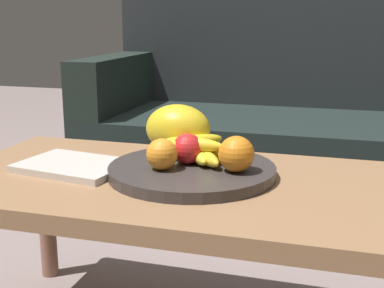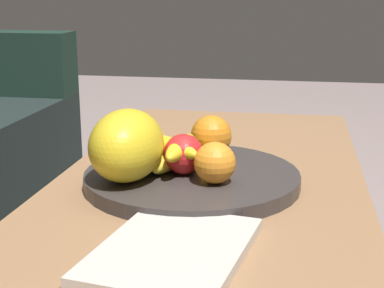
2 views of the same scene
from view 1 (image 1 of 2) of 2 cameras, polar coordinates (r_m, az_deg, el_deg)
coffee_table at (r=1.19m, az=1.35°, el=-6.14°), size 1.20×0.56×0.43m
couch at (r=2.17m, az=12.10°, el=0.66°), size 1.70×0.70×0.90m
fruit_bowl at (r=1.20m, az=0.00°, el=-2.89°), size 0.38×0.38×0.03m
melon_large_front at (r=1.29m, az=-1.51°, el=1.64°), size 0.17×0.13×0.12m
orange_front at (r=1.15m, az=4.79°, el=-1.08°), size 0.08×0.08×0.08m
orange_left at (r=1.16m, az=-3.25°, el=-1.09°), size 0.07×0.07×0.07m
apple_front at (r=1.21m, az=-0.49°, el=-0.50°), size 0.07×0.07×0.07m
banana_bunch at (r=1.22m, az=0.71°, el=-0.68°), size 0.17×0.16×0.06m
magazine at (r=1.29m, az=-12.57°, el=-2.31°), size 0.28×0.22×0.02m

